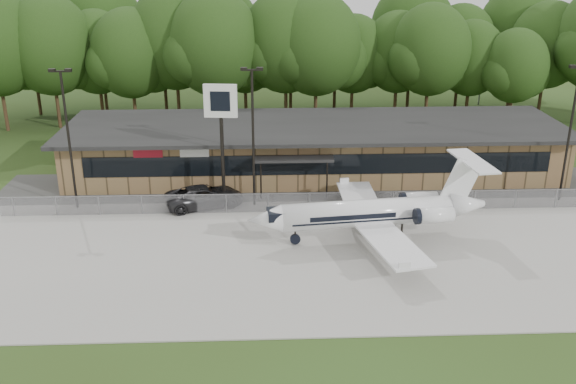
{
  "coord_description": "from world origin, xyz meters",
  "views": [
    {
      "loc": [
        -4.32,
        -27.65,
        17.94
      ],
      "look_at": [
        -2.69,
        12.0,
        2.75
      ],
      "focal_mm": 40.0,
      "sensor_mm": 36.0,
      "label": 1
    }
  ],
  "objects_px": {
    "terminal": "(314,147)",
    "pole_sign": "(221,114)",
    "business_jet": "(375,213)",
    "suv": "(204,197)"
  },
  "relations": [
    {
      "from": "business_jet",
      "to": "pole_sign",
      "type": "relative_size",
      "value": 1.76
    },
    {
      "from": "terminal",
      "to": "suv",
      "type": "xyz_separation_m",
      "value": [
        -8.65,
        -7.53,
        -1.38
      ]
    },
    {
      "from": "business_jet",
      "to": "pole_sign",
      "type": "height_order",
      "value": "pole_sign"
    },
    {
      "from": "terminal",
      "to": "pole_sign",
      "type": "relative_size",
      "value": 4.54
    },
    {
      "from": "business_jet",
      "to": "suv",
      "type": "xyz_separation_m",
      "value": [
        -11.52,
        6.28,
        -1.11
      ]
    },
    {
      "from": "business_jet",
      "to": "pole_sign",
      "type": "bearing_deg",
      "value": 139.82
    },
    {
      "from": "terminal",
      "to": "suv",
      "type": "relative_size",
      "value": 7.13
    },
    {
      "from": "business_jet",
      "to": "suv",
      "type": "relative_size",
      "value": 2.76
    },
    {
      "from": "terminal",
      "to": "business_jet",
      "type": "bearing_deg",
      "value": -78.3
    },
    {
      "from": "terminal",
      "to": "business_jet",
      "type": "relative_size",
      "value": 2.59
    }
  ]
}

